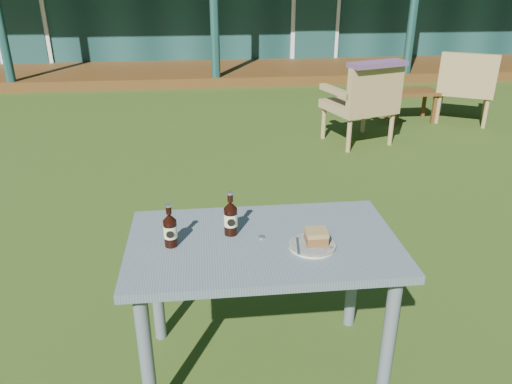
{
  "coord_description": "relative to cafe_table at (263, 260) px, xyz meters",
  "views": [
    {
      "loc": [
        -0.24,
        -3.51,
        1.83
      ],
      "look_at": [
        0.0,
        -1.3,
        0.82
      ],
      "focal_mm": 35.0,
      "sensor_mm": 36.0,
      "label": 1
    }
  ],
  "objects": [
    {
      "name": "side_table",
      "position": [
        2.41,
        4.13,
        -0.28
      ],
      "size": [
        0.6,
        0.4,
        0.4
      ],
      "color": "#543314",
      "rests_on": "ground"
    },
    {
      "name": "cola_bottle_near",
      "position": [
        -0.14,
        0.07,
        0.18
      ],
      "size": [
        0.06,
        0.06,
        0.21
      ],
      "color": "black",
      "rests_on": "cafe_table"
    },
    {
      "name": "fork",
      "position": [
        0.14,
        -0.09,
        0.12
      ],
      "size": [
        0.03,
        0.14,
        0.0
      ],
      "primitive_type": "cube",
      "rotation": [
        0.0,
        0.0,
        -0.13
      ],
      "color": "silver",
      "rests_on": "plate"
    },
    {
      "name": "cola_bottle_far",
      "position": [
        -0.4,
        -0.0,
        0.18
      ],
      "size": [
        0.06,
        0.06,
        0.2
      ],
      "color": "black",
      "rests_on": "cafe_table"
    },
    {
      "name": "armchair_right",
      "position": [
        3.04,
        4.0,
        -0.12
      ],
      "size": [
        0.87,
        0.85,
        0.89
      ],
      "color": "#A08250",
      "rests_on": "ground"
    },
    {
      "name": "bottle_cap",
      "position": [
        -0.0,
        0.02,
        0.11
      ],
      "size": [
        0.03,
        0.03,
        0.01
      ],
      "primitive_type": "cylinder",
      "color": "silver",
      "rests_on": "cafe_table"
    },
    {
      "name": "plate",
      "position": [
        0.2,
        -0.08,
        0.11
      ],
      "size": [
        0.2,
        0.2,
        0.01
      ],
      "color": "silver",
      "rests_on": "cafe_table"
    },
    {
      "name": "ground",
      "position": [
        0.0,
        1.6,
        -0.62
      ],
      "size": [
        80.0,
        80.0,
        0.0
      ],
      "primitive_type": "plane",
      "color": "#334916"
    },
    {
      "name": "floral_throw",
      "position": [
        1.56,
        3.12,
        0.3
      ],
      "size": [
        0.67,
        0.4,
        0.05
      ],
      "primitive_type": "cube",
      "rotation": [
        0.0,
        0.0,
        3.46
      ],
      "color": "#5E3D63",
      "rests_on": "armchair_left"
    },
    {
      "name": "armchair_left",
      "position": [
        1.51,
        3.29,
        -0.12
      ],
      "size": [
        0.82,
        0.79,
        0.89
      ],
      "color": "#A08250",
      "rests_on": "ground"
    },
    {
      "name": "cafe_table",
      "position": [
        0.0,
        0.0,
        0.0
      ],
      "size": [
        1.2,
        0.7,
        0.72
      ],
      "color": "slate",
      "rests_on": "ground"
    },
    {
      "name": "cake_slice",
      "position": [
        0.22,
        -0.07,
        0.15
      ],
      "size": [
        0.09,
        0.09,
        0.06
      ],
      "color": "brown",
      "rests_on": "plate"
    }
  ]
}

